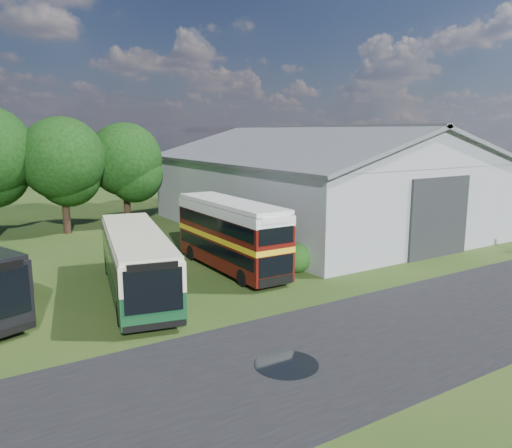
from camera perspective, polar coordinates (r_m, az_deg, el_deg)
ground at (r=20.52m, az=1.99°, el=-11.65°), size 120.00×120.00×0.00m
asphalt_road at (r=20.22m, az=14.16°, el=-12.33°), size 60.00×8.00×0.02m
puddle at (r=17.49m, az=3.48°, el=-15.79°), size 2.20×2.20×0.01m
storage_shed at (r=40.94m, az=6.91°, el=5.50°), size 18.80×24.80×8.15m
tree_right_a at (r=40.29m, az=-21.25°, el=6.95°), size 6.26×6.26×8.83m
tree_right_b at (r=42.31m, az=-14.75°, el=7.13°), size 5.98×5.98×8.45m
shrub_front at (r=28.22m, az=4.60°, el=-5.40°), size 1.70×1.70×1.70m
shrub_mid at (r=29.78m, az=2.29°, el=-4.51°), size 1.60×1.60×1.60m
shrub_back at (r=31.40m, az=0.23°, el=-3.70°), size 1.80×1.80×1.80m
bus_green_single at (r=24.61m, az=-13.49°, el=-4.13°), size 4.88×11.41×3.07m
bus_maroon_double at (r=28.06m, az=-2.89°, el=-1.33°), size 2.40×9.17×3.94m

